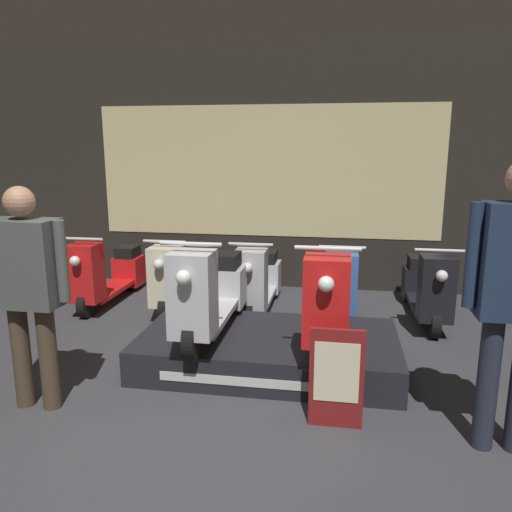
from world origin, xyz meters
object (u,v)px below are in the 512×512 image
at_px(scooter_backrow_4, 426,288).
at_px(scooter_display_left, 211,293).
at_px(scooter_backrow_3, 340,284).
at_px(price_sign_board, 336,378).
at_px(scooter_backrow_1, 182,277).
at_px(scooter_display_right, 328,299).
at_px(scooter_backrow_0, 108,274).
at_px(person_left_browsing, 27,280).
at_px(scooter_backrow_2, 259,281).

bearing_deg(scooter_backrow_4, scooter_display_left, -143.30).
xyz_separation_m(scooter_backrow_3, price_sign_board, (-0.02, -2.36, -0.00)).
height_order(scooter_backrow_3, scooter_backrow_4, same).
relative_size(scooter_backrow_1, scooter_backrow_3, 1.00).
bearing_deg(price_sign_board, scooter_display_right, 96.07).
bearing_deg(scooter_backrow_0, scooter_backrow_1, 0.00).
xyz_separation_m(scooter_backrow_3, person_left_browsing, (-2.18, -2.44, 0.61)).
relative_size(scooter_backrow_1, scooter_backrow_4, 1.00).
bearing_deg(scooter_backrow_4, scooter_backrow_0, 180.00).
distance_m(scooter_backrow_2, scooter_backrow_4, 1.86).
distance_m(scooter_display_right, scooter_backrow_4, 1.86).
distance_m(scooter_display_left, scooter_backrow_3, 1.90).
height_order(scooter_backrow_2, scooter_backrow_3, same).
bearing_deg(scooter_display_left, scooter_backrow_3, 53.95).
bearing_deg(scooter_backrow_2, scooter_display_right, -61.64).
bearing_deg(scooter_display_left, scooter_backrow_2, 83.49).
relative_size(scooter_backrow_2, price_sign_board, 2.25).
distance_m(scooter_backrow_1, scooter_backrow_4, 2.79).
bearing_deg(scooter_backrow_0, scooter_display_left, -41.93).
distance_m(scooter_display_right, scooter_backrow_3, 1.55).
xyz_separation_m(scooter_backrow_3, scooter_backrow_4, (0.93, 0.00, 0.00)).
relative_size(scooter_backrow_0, price_sign_board, 2.25).
height_order(scooter_backrow_0, scooter_backrow_4, same).
distance_m(scooter_backrow_2, price_sign_board, 2.52).
bearing_deg(scooter_display_right, scooter_backrow_1, 139.08).
height_order(scooter_display_left, scooter_display_right, same).
bearing_deg(price_sign_board, scooter_backrow_3, 89.44).
bearing_deg(scooter_backrow_3, scooter_display_left, -126.05).
bearing_deg(price_sign_board, person_left_browsing, -177.82).
relative_size(scooter_backrow_3, scooter_backrow_4, 1.00).
bearing_deg(scooter_backrow_3, scooter_backrow_0, 180.00).
distance_m(scooter_display_right, scooter_backrow_2, 1.75).
xyz_separation_m(scooter_display_right, scooter_backrow_2, (-0.82, 1.52, -0.29)).
distance_m(scooter_backrow_0, scooter_backrow_1, 0.93).
distance_m(scooter_display_right, scooter_backrow_1, 2.33).
distance_m(scooter_backrow_1, person_left_browsing, 2.53).
bearing_deg(scooter_display_right, scooter_backrow_4, 55.48).
distance_m(scooter_backrow_3, scooter_backrow_4, 0.93).
distance_m(scooter_display_right, person_left_browsing, 2.29).
bearing_deg(scooter_backrow_3, price_sign_board, -90.56).
bearing_deg(scooter_backrow_2, scooter_backrow_1, 180.00).
bearing_deg(scooter_display_right, scooter_backrow_3, 85.77).
height_order(scooter_backrow_1, person_left_browsing, person_left_browsing).
distance_m(scooter_backrow_4, person_left_browsing, 4.00).
bearing_deg(person_left_browsing, scooter_backrow_0, 104.02).
distance_m(scooter_backrow_0, person_left_browsing, 2.59).
distance_m(scooter_display_right, price_sign_board, 0.89).
bearing_deg(scooter_backrow_3, scooter_backrow_1, 180.00).
height_order(scooter_backrow_0, scooter_backrow_3, same).
bearing_deg(person_left_browsing, scooter_backrow_3, 48.16).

